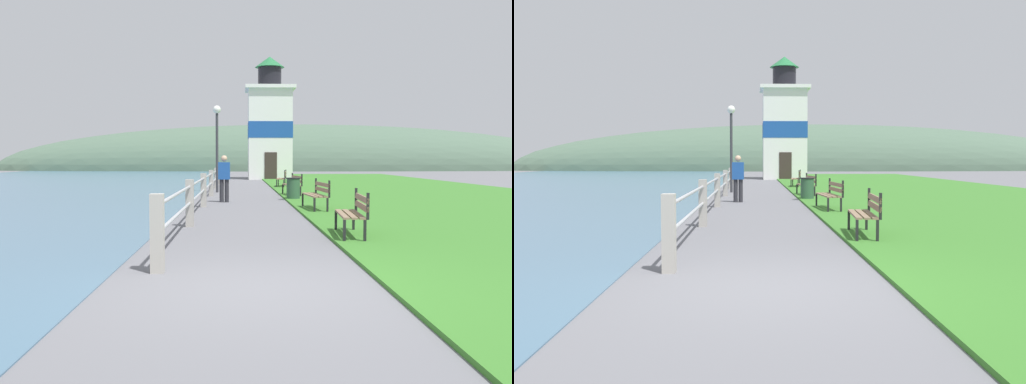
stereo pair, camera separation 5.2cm
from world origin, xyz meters
TOP-DOWN VIEW (x-y plane):
  - ground_plane at (0.00, 0.00)m, footprint 160.00×160.00m
  - grass_verge at (7.49, 19.12)m, footprint 12.00×57.35m
  - seawall_railing at (-1.39, 16.75)m, footprint 0.18×31.68m
  - park_bench_near at (1.99, 4.31)m, footprint 0.60×1.74m
  - park_bench_midway at (2.09, 10.12)m, footprint 0.60×1.95m
  - park_bench_far at (2.01, 16.61)m, footprint 0.69×1.75m
  - park_bench_by_lighthouse at (2.12, 23.77)m, footprint 0.68×1.87m
  - lighthouse at (2.11, 36.25)m, footprint 3.67×3.67m
  - person_strolling at (-0.77, 13.52)m, footprint 0.42×0.25m
  - trash_bin at (1.79, 14.50)m, footprint 0.54×0.54m
  - lamp_post at (-1.24, 19.36)m, footprint 0.36×0.36m
  - distant_hillside at (8.00, 68.23)m, footprint 80.00×16.00m

SIDE VIEW (x-z plane):
  - ground_plane at x=0.00m, z-range 0.00..0.00m
  - distant_hillside at x=8.00m, z-range -6.00..6.00m
  - grass_verge at x=7.49m, z-range 0.00..0.06m
  - trash_bin at x=1.79m, z-range 0.00..0.84m
  - park_bench_far at x=2.01m, z-range 0.07..1.01m
  - park_bench_near at x=1.99m, z-range 0.07..1.01m
  - park_bench_by_lighthouse at x=2.12m, z-range 0.07..1.01m
  - park_bench_midway at x=2.09m, z-range 0.07..1.01m
  - seawall_railing at x=-1.39m, z-range 0.09..1.17m
  - person_strolling at x=-0.77m, z-range 0.07..1.74m
  - lamp_post at x=-1.24m, z-range 0.76..4.72m
  - lighthouse at x=2.11m, z-range -0.65..8.50m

